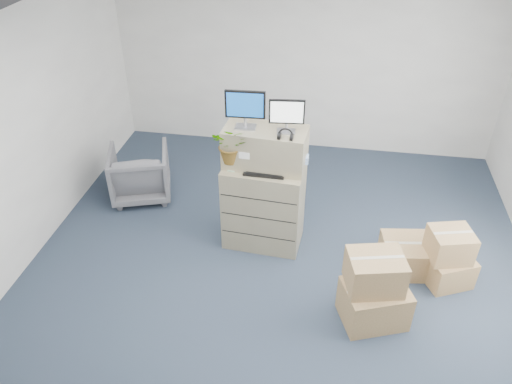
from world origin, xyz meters
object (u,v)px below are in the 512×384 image
at_px(monitor_left, 245,107).
at_px(potted_plant, 232,149).
at_px(monitor_right, 287,114).
at_px(water_bottle, 270,155).
at_px(keyboard, 264,173).
at_px(filing_cabinet_lower, 264,205).
at_px(office_chair, 140,171).

height_order(monitor_left, potted_plant, monitor_left).
distance_m(monitor_right, water_bottle, 0.60).
relative_size(monitor_left, keyboard, 0.96).
distance_m(filing_cabinet_lower, potted_plant, 0.88).
bearing_deg(monitor_right, keyboard, -149.90).
bearing_deg(office_chair, keyboard, 137.84).
height_order(water_bottle, office_chair, water_bottle).
xyz_separation_m(monitor_right, potted_plant, (-0.60, -0.09, -0.43)).
bearing_deg(water_bottle, office_chair, 161.94).
bearing_deg(monitor_left, keyboard, -38.63).
xyz_separation_m(filing_cabinet_lower, monitor_right, (0.24, 0.02, 1.24)).
relative_size(monitor_left, office_chair, 0.55).
height_order(monitor_right, office_chair, monitor_right).
distance_m(potted_plant, office_chair, 1.96).
bearing_deg(potted_plant, monitor_right, 8.67).
height_order(keyboard, water_bottle, water_bottle).
xyz_separation_m(monitor_left, potted_plant, (-0.13, -0.12, -0.47)).
bearing_deg(monitor_left, water_bottle, 4.39).
distance_m(filing_cabinet_lower, monitor_left, 1.29).
height_order(filing_cabinet_lower, monitor_left, monitor_left).
xyz_separation_m(monitor_right, keyboard, (-0.22, -0.15, -0.68)).
relative_size(filing_cabinet_lower, monitor_right, 2.81).
distance_m(monitor_left, monitor_right, 0.47).
bearing_deg(keyboard, water_bottle, 82.76).
bearing_deg(water_bottle, monitor_right, -18.69).
bearing_deg(potted_plant, monitor_left, 42.12).
xyz_separation_m(filing_cabinet_lower, water_bottle, (0.06, 0.08, 0.67)).
bearing_deg(keyboard, office_chair, 157.16).
bearing_deg(office_chair, water_bottle, 143.77).
bearing_deg(monitor_left, office_chair, 155.61).
relative_size(monitor_right, potted_plant, 0.78).
bearing_deg(filing_cabinet_lower, office_chair, 163.27).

